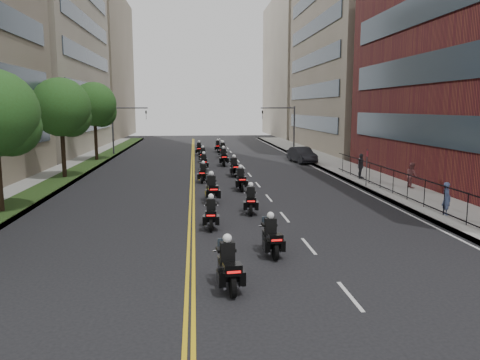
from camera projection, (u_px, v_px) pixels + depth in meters
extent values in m
plane|color=black|center=(241.00, 300.00, 13.33)|extent=(160.00, 160.00, 0.00)
cube|color=gray|center=(354.00, 172.00, 39.06)|extent=(4.00, 90.00, 0.15)
cube|color=gray|center=(58.00, 177.00, 36.75)|extent=(4.00, 90.00, 0.15)
cube|color=#1F3B15|center=(68.00, 175.00, 36.82)|extent=(2.00, 90.00, 0.04)
cube|color=#333F4C|center=(425.00, 137.00, 30.85)|extent=(0.12, 25.80, 1.80)
cube|color=#333F4C|center=(429.00, 75.00, 30.24)|extent=(0.12, 25.80, 1.80)
cube|color=#333F4C|center=(433.00, 11.00, 29.62)|extent=(0.12, 25.80, 1.80)
cube|color=#7B6F5A|center=(370.00, 33.00, 60.30)|extent=(15.00, 28.00, 30.00)
cube|color=#333F4C|center=(310.00, 122.00, 61.34)|extent=(0.12, 24.08, 1.80)
cube|color=#333F4C|center=(311.00, 92.00, 60.72)|extent=(0.12, 24.08, 1.80)
cube|color=#333F4C|center=(312.00, 60.00, 60.11)|extent=(0.12, 24.08, 1.80)
cube|color=#333F4C|center=(313.00, 28.00, 59.50)|extent=(0.12, 24.08, 1.80)
cube|color=gray|center=(312.00, 68.00, 90.11)|extent=(15.00, 28.00, 26.00)
cube|color=gray|center=(18.00, 10.00, 55.82)|extent=(16.00, 28.00, 34.00)
cube|color=#333F4C|center=(93.00, 123.00, 58.66)|extent=(0.12, 24.08, 1.80)
cube|color=#333F4C|center=(91.00, 91.00, 58.05)|extent=(0.12, 24.08, 1.80)
cube|color=#333F4C|center=(90.00, 58.00, 57.43)|extent=(0.12, 24.08, 1.80)
cube|color=#333F4C|center=(88.00, 24.00, 56.82)|extent=(0.12, 24.08, 1.80)
cube|color=#7B6F5A|center=(80.00, 66.00, 85.93)|extent=(16.00, 28.00, 26.00)
cube|color=black|center=(416.00, 178.00, 25.94)|extent=(0.05, 28.00, 0.05)
cube|color=black|center=(415.00, 200.00, 26.14)|extent=(0.05, 28.00, 0.05)
sphere|color=#29531B|center=(10.00, 127.00, 23.82)|extent=(3.08, 3.08, 3.08)
cylinder|color=#321F16|center=(63.00, 146.00, 35.47)|extent=(0.32, 0.32, 5.11)
sphere|color=#29531B|center=(61.00, 107.00, 35.02)|extent=(4.40, 4.40, 4.40)
sphere|color=#29531B|center=(71.00, 117.00, 35.58)|extent=(3.08, 3.08, 3.08)
cylinder|color=#321F16|center=(96.00, 135.00, 47.25)|extent=(0.32, 0.32, 5.39)
sphere|color=#29531B|center=(94.00, 104.00, 46.77)|extent=(4.40, 4.40, 4.40)
sphere|color=#29531B|center=(101.00, 112.00, 47.34)|extent=(3.08, 3.08, 3.08)
cylinder|color=#3F3F44|center=(294.00, 130.00, 55.21)|extent=(0.18, 0.18, 5.60)
cylinder|color=#3F3F44|center=(278.00, 108.00, 54.62)|extent=(4.00, 0.14, 0.14)
imported|color=black|center=(262.00, 115.00, 54.57)|extent=(0.16, 0.20, 1.00)
cylinder|color=#3F3F44|center=(113.00, 131.00, 53.20)|extent=(0.18, 0.18, 5.60)
cylinder|color=#3F3F44|center=(130.00, 108.00, 52.99)|extent=(4.00, 0.14, 0.14)
imported|color=black|center=(146.00, 115.00, 53.29)|extent=(0.16, 0.20, 1.00)
cylinder|color=black|center=(233.00, 286.00, 13.51)|extent=(0.21, 0.69, 0.67)
cylinder|color=black|center=(223.00, 268.00, 15.05)|extent=(0.21, 0.69, 0.67)
cube|color=black|center=(228.00, 268.00, 14.23)|extent=(0.56, 1.38, 0.40)
cube|color=silver|center=(227.00, 274.00, 14.32)|extent=(0.43, 0.58, 0.30)
cube|color=black|center=(233.00, 269.00, 13.43)|extent=(0.56, 0.47, 0.32)
cube|color=red|center=(234.00, 272.00, 13.23)|extent=(0.40, 0.07, 0.07)
cube|color=black|center=(227.00, 252.00, 14.21)|extent=(0.46, 0.32, 0.62)
sphere|color=white|center=(227.00, 238.00, 14.15)|extent=(0.29, 0.29, 0.29)
cylinder|color=black|center=(275.00, 252.00, 16.80)|extent=(0.17, 0.65, 0.65)
cylinder|color=black|center=(266.00, 240.00, 18.28)|extent=(0.17, 0.65, 0.65)
cube|color=black|center=(271.00, 239.00, 17.50)|extent=(0.48, 1.31, 0.38)
cube|color=silver|center=(270.00, 244.00, 17.58)|extent=(0.39, 0.54, 0.29)
cube|color=black|center=(275.00, 238.00, 16.72)|extent=(0.52, 0.43, 0.30)
cube|color=red|center=(277.00, 240.00, 16.53)|extent=(0.38, 0.05, 0.07)
cube|color=black|center=(271.00, 226.00, 17.47)|extent=(0.43, 0.29, 0.59)
sphere|color=white|center=(271.00, 215.00, 17.42)|extent=(0.28, 0.28, 0.28)
cylinder|color=black|center=(211.00, 225.00, 20.65)|extent=(0.16, 0.64, 0.63)
cylinder|color=black|center=(211.00, 217.00, 22.13)|extent=(0.16, 0.64, 0.63)
cube|color=black|center=(211.00, 215.00, 21.35)|extent=(0.45, 1.28, 0.37)
cube|color=silver|center=(211.00, 220.00, 21.43)|extent=(0.38, 0.53, 0.28)
cube|color=black|center=(211.00, 214.00, 20.58)|extent=(0.50, 0.41, 0.30)
cube|color=red|center=(211.00, 216.00, 20.39)|extent=(0.37, 0.05, 0.07)
cube|color=black|center=(211.00, 205.00, 21.32)|extent=(0.42, 0.28, 0.58)
sphere|color=white|center=(211.00, 197.00, 21.27)|extent=(0.27, 0.27, 0.27)
cylinder|color=black|center=(251.00, 210.00, 23.65)|extent=(0.20, 0.66, 0.65)
cylinder|color=black|center=(250.00, 204.00, 25.17)|extent=(0.20, 0.66, 0.65)
cube|color=black|center=(251.00, 202.00, 24.37)|extent=(0.53, 1.33, 0.38)
cube|color=silver|center=(251.00, 205.00, 24.45)|extent=(0.41, 0.56, 0.29)
cube|color=black|center=(251.00, 200.00, 23.57)|extent=(0.53, 0.45, 0.31)
cube|color=red|center=(251.00, 201.00, 23.38)|extent=(0.38, 0.07, 0.07)
cube|color=black|center=(251.00, 192.00, 24.34)|extent=(0.45, 0.31, 0.59)
sphere|color=white|center=(251.00, 185.00, 24.29)|extent=(0.28, 0.28, 0.28)
cylinder|color=black|center=(213.00, 198.00, 26.50)|extent=(0.21, 0.74, 0.73)
cylinder|color=black|center=(210.00, 193.00, 28.15)|extent=(0.21, 0.74, 0.73)
cube|color=black|center=(211.00, 190.00, 27.28)|extent=(0.57, 1.47, 0.43)
cube|color=silver|center=(211.00, 194.00, 27.37)|extent=(0.46, 0.62, 0.32)
cube|color=black|center=(213.00, 188.00, 26.41)|extent=(0.59, 0.50, 0.34)
cube|color=red|center=(214.00, 190.00, 26.20)|extent=(0.43, 0.07, 0.07)
cube|color=black|center=(211.00, 181.00, 27.25)|extent=(0.49, 0.34, 0.66)
sphere|color=white|center=(211.00, 174.00, 27.19)|extent=(0.31, 0.31, 0.31)
cylinder|color=black|center=(242.00, 187.00, 30.35)|extent=(0.15, 0.69, 0.69)
cylinder|color=black|center=(239.00, 183.00, 31.94)|extent=(0.15, 0.69, 0.69)
cube|color=black|center=(241.00, 181.00, 31.10)|extent=(0.44, 1.37, 0.40)
cube|color=silver|center=(241.00, 184.00, 31.19)|extent=(0.39, 0.56, 0.30)
cube|color=black|center=(242.00, 179.00, 30.27)|extent=(0.53, 0.43, 0.32)
cube|color=red|center=(242.00, 180.00, 30.07)|extent=(0.40, 0.04, 0.07)
cube|color=black|center=(241.00, 173.00, 31.08)|extent=(0.45, 0.29, 0.63)
sphere|color=white|center=(240.00, 167.00, 31.02)|extent=(0.29, 0.29, 0.29)
cylinder|color=black|center=(202.00, 179.00, 33.79)|extent=(0.20, 0.64, 0.63)
cylinder|color=black|center=(204.00, 176.00, 35.26)|extent=(0.20, 0.64, 0.63)
cube|color=black|center=(203.00, 174.00, 34.49)|extent=(0.53, 1.29, 0.37)
cube|color=silver|center=(203.00, 177.00, 34.56)|extent=(0.41, 0.55, 0.28)
cube|color=black|center=(202.00, 173.00, 33.71)|extent=(0.52, 0.44, 0.30)
cube|color=red|center=(202.00, 173.00, 33.52)|extent=(0.37, 0.07, 0.07)
cube|color=black|center=(203.00, 168.00, 34.46)|extent=(0.44, 0.30, 0.58)
sphere|color=white|center=(203.00, 163.00, 34.41)|extent=(0.27, 0.27, 0.27)
cylinder|color=black|center=(236.00, 173.00, 36.59)|extent=(0.19, 0.71, 0.70)
cylinder|color=black|center=(233.00, 170.00, 38.20)|extent=(0.19, 0.71, 0.70)
cube|color=black|center=(234.00, 168.00, 37.35)|extent=(0.53, 1.42, 0.41)
cube|color=silver|center=(234.00, 171.00, 37.44)|extent=(0.43, 0.59, 0.31)
cube|color=black|center=(236.00, 166.00, 36.51)|extent=(0.57, 0.47, 0.33)
cube|color=red|center=(236.00, 167.00, 36.30)|extent=(0.41, 0.06, 0.07)
cube|color=black|center=(234.00, 162.00, 37.32)|extent=(0.47, 0.32, 0.64)
sphere|color=white|center=(234.00, 156.00, 37.27)|extent=(0.30, 0.30, 0.30)
cylinder|color=black|center=(204.00, 167.00, 40.47)|extent=(0.14, 0.66, 0.66)
cylinder|color=black|center=(204.00, 165.00, 41.99)|extent=(0.14, 0.66, 0.66)
cube|color=black|center=(204.00, 163.00, 41.19)|extent=(0.42, 1.31, 0.39)
cube|color=silver|center=(204.00, 165.00, 41.27)|extent=(0.37, 0.54, 0.29)
cube|color=black|center=(204.00, 161.00, 40.39)|extent=(0.51, 0.41, 0.31)
cube|color=red|center=(204.00, 162.00, 40.20)|extent=(0.39, 0.03, 0.07)
cube|color=black|center=(204.00, 158.00, 41.16)|extent=(0.43, 0.28, 0.60)
sphere|color=white|center=(204.00, 153.00, 41.11)|extent=(0.28, 0.28, 0.28)
cylinder|color=black|center=(224.00, 163.00, 43.31)|extent=(0.16, 0.76, 0.76)
cylinder|color=black|center=(223.00, 161.00, 45.06)|extent=(0.16, 0.76, 0.76)
cube|color=black|center=(223.00, 158.00, 44.14)|extent=(0.48, 1.51, 0.45)
cube|color=silver|center=(223.00, 161.00, 44.23)|extent=(0.43, 0.62, 0.33)
cube|color=black|center=(224.00, 157.00, 43.22)|extent=(0.58, 0.47, 0.36)
cube|color=red|center=(224.00, 157.00, 42.99)|extent=(0.45, 0.04, 0.08)
cube|color=black|center=(223.00, 152.00, 44.11)|extent=(0.49, 0.32, 0.69)
sphere|color=white|center=(223.00, 148.00, 44.05)|extent=(0.32, 0.32, 0.32)
cylinder|color=black|center=(203.00, 160.00, 46.35)|extent=(0.18, 0.68, 0.67)
cylinder|color=black|center=(203.00, 158.00, 47.92)|extent=(0.18, 0.68, 0.67)
cube|color=black|center=(203.00, 156.00, 47.09)|extent=(0.50, 1.36, 0.40)
cube|color=silver|center=(203.00, 158.00, 47.18)|extent=(0.41, 0.57, 0.30)
cube|color=black|center=(202.00, 154.00, 46.27)|extent=(0.54, 0.45, 0.32)
cube|color=red|center=(202.00, 155.00, 46.07)|extent=(0.40, 0.05, 0.07)
cube|color=black|center=(203.00, 151.00, 47.07)|extent=(0.45, 0.30, 0.62)
sphere|color=white|center=(203.00, 147.00, 47.01)|extent=(0.29, 0.29, 0.29)
cylinder|color=black|center=(222.00, 155.00, 50.52)|extent=(0.24, 0.77, 0.76)
cylinder|color=black|center=(223.00, 153.00, 52.28)|extent=(0.24, 0.77, 0.76)
cube|color=black|center=(223.00, 151.00, 51.35)|extent=(0.63, 1.54, 0.45)
cube|color=silver|center=(223.00, 153.00, 51.45)|extent=(0.49, 0.65, 0.33)
cube|color=black|center=(222.00, 150.00, 50.43)|extent=(0.63, 0.53, 0.36)
cube|color=red|center=(222.00, 150.00, 50.21)|extent=(0.45, 0.08, 0.08)
cube|color=black|center=(223.00, 146.00, 51.32)|extent=(0.52, 0.36, 0.69)
sphere|color=white|center=(223.00, 142.00, 51.26)|extent=(0.32, 0.32, 0.32)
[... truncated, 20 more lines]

